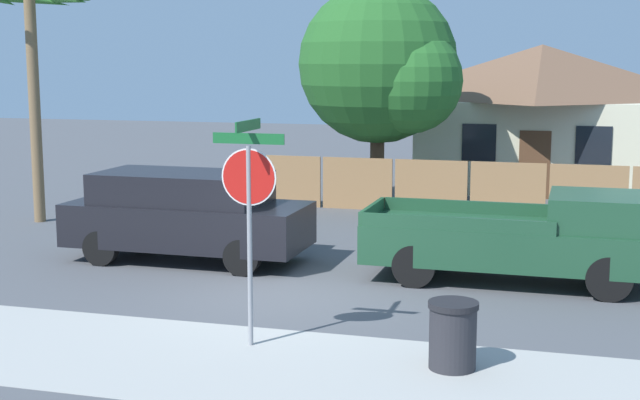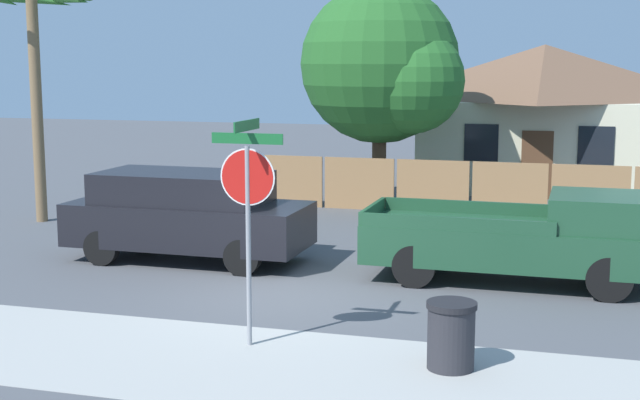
{
  "view_description": "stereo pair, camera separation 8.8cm",
  "coord_description": "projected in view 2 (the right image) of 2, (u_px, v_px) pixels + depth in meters",
  "views": [
    {
      "loc": [
        4.68,
        -14.34,
        4.03
      ],
      "look_at": [
        0.48,
        0.52,
        1.6
      ],
      "focal_mm": 50.0,
      "sensor_mm": 36.0,
      "label": 1
    },
    {
      "loc": [
        4.77,
        -14.31,
        4.03
      ],
      "look_at": [
        0.48,
        0.52,
        1.6
      ],
      "focal_mm": 50.0,
      "sensor_mm": 36.0,
      "label": 2
    }
  ],
  "objects": [
    {
      "name": "oak_tree",
      "position": [
        387.0,
        68.0,
        24.52
      ],
      "size": [
        4.64,
        4.42,
        6.14
      ],
      "color": "brown",
      "rests_on": "ground"
    },
    {
      "name": "red_suv",
      "position": [
        187.0,
        213.0,
        17.96
      ],
      "size": [
        4.85,
        2.01,
        1.81
      ],
      "rotation": [
        0.0,
        0.0,
        -0.01
      ],
      "color": "black",
      "rests_on": "ground"
    },
    {
      "name": "palm_tree",
      "position": [
        32.0,
        16.0,
        21.72
      ],
      "size": [
        2.91,
        3.12,
        5.93
      ],
      "color": "brown",
      "rests_on": "ground"
    },
    {
      "name": "ground_plane",
      "position": [
        285.0,
        294.0,
        15.52
      ],
      "size": [
        80.0,
        80.0,
        0.0
      ],
      "primitive_type": "plane",
      "color": "#4C4F54"
    },
    {
      "name": "stop_sign",
      "position": [
        248.0,
        193.0,
        12.39
      ],
      "size": [
        1.04,
        0.94,
        3.21
      ],
      "rotation": [
        0.0,
        0.0,
        -0.0
      ],
      "color": "gray",
      "rests_on": "ground"
    },
    {
      "name": "house",
      "position": [
        543.0,
        113.0,
        28.72
      ],
      "size": [
        7.8,
        6.68,
        4.53
      ],
      "color": "beige",
      "rests_on": "ground"
    },
    {
      "name": "wooden_fence",
      "position": [
        510.0,
        189.0,
        23.11
      ],
      "size": [
        14.19,
        0.12,
        1.51
      ],
      "color": "#997047",
      "rests_on": "ground"
    },
    {
      "name": "sidewalk_strip",
      "position": [
        202.0,
        359.0,
        12.1
      ],
      "size": [
        36.0,
        3.2,
        0.01
      ],
      "color": "#A3A39E",
      "rests_on": "ground"
    },
    {
      "name": "orange_pickup",
      "position": [
        528.0,
        238.0,
        16.13
      ],
      "size": [
        5.39,
        2.05,
        1.69
      ],
      "rotation": [
        0.0,
        0.0,
        -0.01
      ],
      "color": "#1E472D",
      "rests_on": "ground"
    },
    {
      "name": "trash_bin",
      "position": [
        451.0,
        335.0,
        11.68
      ],
      "size": [
        0.67,
        0.67,
        0.91
      ],
      "color": "#28282D",
      "rests_on": "ground"
    }
  ]
}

